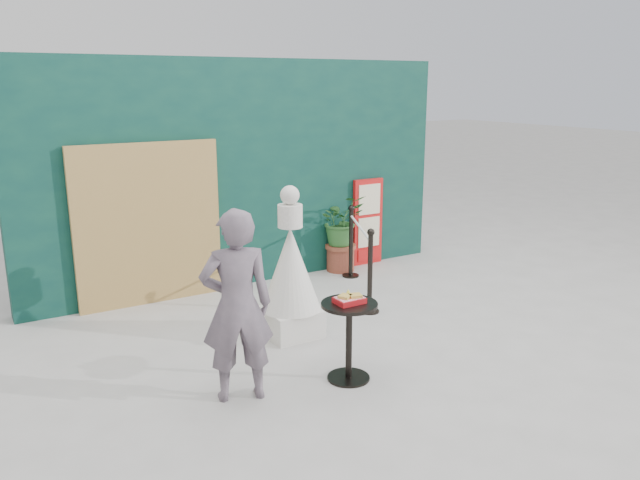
{
  "coord_description": "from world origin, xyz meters",
  "views": [
    {
      "loc": [
        -3.45,
        -4.51,
        2.7
      ],
      "look_at": [
        0.0,
        1.2,
        1.0
      ],
      "focal_mm": 35.0,
      "sensor_mm": 36.0,
      "label": 1
    }
  ],
  "objects": [
    {
      "name": "menu_board",
      "position": [
        1.9,
        2.95,
        0.65
      ],
      "size": [
        0.5,
        0.07,
        1.3
      ],
      "color": "red",
      "rests_on": "ground"
    },
    {
      "name": "woman",
      "position": [
        -1.48,
        0.12,
        0.85
      ],
      "size": [
        0.71,
        0.56,
        1.7
      ],
      "primitive_type": "imported",
      "rotation": [
        0.0,
        0.0,
        2.86
      ],
      "color": "slate",
      "rests_on": "ground"
    },
    {
      "name": "food_basket",
      "position": [
        -0.46,
        -0.08,
        0.79
      ],
      "size": [
        0.26,
        0.19,
        0.11
      ],
      "color": "#AC1217",
      "rests_on": "cafe_table"
    },
    {
      "name": "statue",
      "position": [
        -0.42,
        1.11,
        0.68
      ],
      "size": [
        0.65,
        0.65,
        1.66
      ],
      "color": "silver",
      "rests_on": "ground"
    },
    {
      "name": "back_wall",
      "position": [
        0.0,
        3.15,
        1.5
      ],
      "size": [
        6.0,
        0.3,
        3.0
      ],
      "primitive_type": "cube",
      "color": "#0A302C",
      "rests_on": "ground"
    },
    {
      "name": "ground",
      "position": [
        0.0,
        0.0,
        0.0
      ],
      "size": [
        60.0,
        60.0,
        0.0
      ],
      "primitive_type": "plane",
      "color": "#ADAAA5",
      "rests_on": "ground"
    },
    {
      "name": "bamboo_fence",
      "position": [
        -1.4,
        2.94,
        1.0
      ],
      "size": [
        1.8,
        0.08,
        2.0
      ],
      "primitive_type": "cube",
      "color": "tan",
      "rests_on": "ground"
    },
    {
      "name": "stanchion_barrier",
      "position": [
        1.02,
        1.89,
        0.49
      ],
      "size": [
        0.84,
        1.54,
        1.03
      ],
      "color": "black",
      "rests_on": "ground"
    },
    {
      "name": "cafe_table",
      "position": [
        -0.46,
        -0.08,
        0.5
      ],
      "size": [
        0.52,
        0.52,
        0.75
      ],
      "color": "black",
      "rests_on": "ground"
    },
    {
      "name": "planter",
      "position": [
        1.35,
        2.86,
        0.66
      ],
      "size": [
        0.67,
        0.58,
        1.13
      ],
      "color": "brown",
      "rests_on": "ground"
    }
  ]
}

